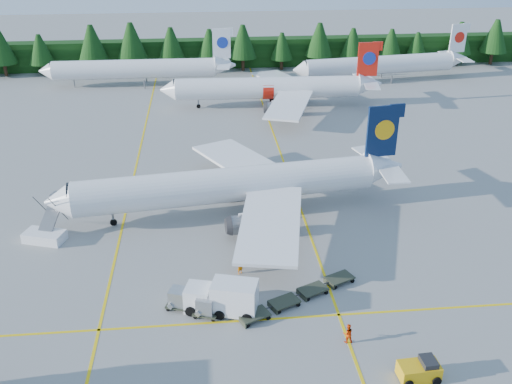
{
  "coord_description": "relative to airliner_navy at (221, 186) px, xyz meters",
  "views": [
    {
      "loc": [
        -4.79,
        -43.92,
        30.68
      ],
      "look_at": [
        0.62,
        11.16,
        3.5
      ],
      "focal_mm": 40.0,
      "sensor_mm": 36.0,
      "label": 1
    }
  ],
  "objects": [
    {
      "name": "taxi_stripe_b",
      "position": [
        9.09,
        6.9,
        -3.43
      ],
      "size": [
        0.25,
        120.0,
        0.01
      ],
      "primitive_type": "cube",
      "color": "yellow",
      "rests_on": "ground"
    },
    {
      "name": "crew_a",
      "position": [
        1.21,
        -12.11,
        -2.63
      ],
      "size": [
        0.7,
        0.63,
        1.6
      ],
      "primitive_type": "imported",
      "rotation": [
        0.0,
        0.0,
        0.53
      ],
      "color": "orange",
      "rests_on": "ground"
    },
    {
      "name": "service_truck",
      "position": [
        -0.76,
        -17.57,
        -1.97
      ],
      "size": [
        6.5,
        3.78,
        2.96
      ],
      "rotation": [
        0.0,
        0.0,
        -0.27
      ],
      "color": "white",
      "rests_on": "ground"
    },
    {
      "name": "airliner_far_left",
      "position": [
        -15.5,
        54.9,
        -0.06
      ],
      "size": [
        36.97,
        3.85,
        10.76
      ],
      "rotation": [
        0.0,
        0.0,
        -0.01
      ],
      "color": "white",
      "rests_on": "ground"
    },
    {
      "name": "crew_b",
      "position": [
        8.97,
        -22.48,
        -2.58
      ],
      "size": [
        0.83,
        0.65,
        1.7
      ],
      "primitive_type": "imported",
      "rotation": [
        0.0,
        0.0,
        3.15
      ],
      "color": "#E53504",
      "rests_on": "ground"
    },
    {
      "name": "airliner_navy",
      "position": [
        0.0,
        0.0,
        0.0
      ],
      "size": [
        39.18,
        32.06,
        11.41
      ],
      "rotation": [
        0.0,
        0.0,
        0.13
      ],
      "color": "white",
      "rests_on": "ground"
    },
    {
      "name": "airliner_red",
      "position": [
        9.12,
        39.0,
        -0.15
      ],
      "size": [
        37.6,
        30.93,
        10.93
      ],
      "rotation": [
        0.0,
        0.0,
        -0.03
      ],
      "color": "white",
      "rests_on": "ground"
    },
    {
      "name": "dolly_train",
      "position": [
        6.04,
        -16.67,
        -2.96
      ],
      "size": [
        11.31,
        7.04,
        0.15
      ],
      "rotation": [
        0.0,
        0.0,
        0.43
      ],
      "color": "#2D3224",
      "rests_on": "ground"
    },
    {
      "name": "airstairs",
      "position": [
        -18.45,
        -3.91,
        -2.63
      ],
      "size": [
        4.55,
        6.18,
        3.68
      ],
      "rotation": [
        0.0,
        0.0,
        -0.31
      ],
      "color": "white",
      "rests_on": "ground"
    },
    {
      "name": "taxi_stripe_cross",
      "position": [
        3.09,
        -19.1,
        -3.43
      ],
      "size": [
        80.0,
        0.25,
        0.01
      ],
      "primitive_type": "cube",
      "color": "yellow",
      "rests_on": "ground"
    },
    {
      "name": "crew_c",
      "position": [
        6.75,
        -5.94,
        -2.6
      ],
      "size": [
        0.64,
        0.79,
        1.66
      ],
      "primitive_type": "imported",
      "rotation": [
        0.0,
        0.0,
        1.28
      ],
      "color": "#F76205",
      "rests_on": "ground"
    },
    {
      "name": "baggage_tug",
      "position": [
        13.27,
        -26.83,
        -2.65
      ],
      "size": [
        3.05,
        1.75,
        1.59
      ],
      "rotation": [
        0.0,
        0.0,
        0.06
      ],
      "color": "#DBA20C",
      "rests_on": "ground"
    },
    {
      "name": "taxi_stripe_a",
      "position": [
        -10.91,
        6.9,
        -3.43
      ],
      "size": [
        0.25,
        120.0,
        0.01
      ],
      "primitive_type": "cube",
      "color": "yellow",
      "rests_on": "ground"
    },
    {
      "name": "treeline_hedge",
      "position": [
        3.09,
        68.9,
        -0.43
      ],
      "size": [
        220.0,
        4.0,
        6.0
      ],
      "primitive_type": "cube",
      "color": "black",
      "rests_on": "ground"
    },
    {
      "name": "ground",
      "position": [
        3.09,
        -13.1,
        -3.43
      ],
      "size": [
        320.0,
        320.0,
        0.0
      ],
      "primitive_type": "plane",
      "color": "gray",
      "rests_on": "ground"
    },
    {
      "name": "airliner_far_right",
      "position": [
        32.97,
        53.43,
        -0.1
      ],
      "size": [
        36.45,
        8.14,
        10.63
      ],
      "rotation": [
        0.0,
        0.0,
        0.14
      ],
      "color": "white",
      "rests_on": "ground"
    },
    {
      "name": "uld_pair",
      "position": [
        -3.26,
        -17.43,
        -2.37
      ],
      "size": [
        4.77,
        3.43,
        1.58
      ],
      "rotation": [
        0.0,
        0.0,
        -0.33
      ],
      "color": "#2D3224",
      "rests_on": "ground"
    }
  ]
}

